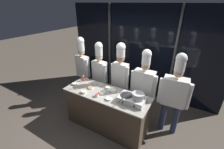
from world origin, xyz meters
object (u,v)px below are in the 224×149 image
Objects in this scene: serving_spoon_solid at (94,85)px; chef_sous at (100,71)px; prep_bowl_noodles at (102,92)px; chef_apprentice at (174,92)px; prep_bowl_garlic at (113,90)px; prep_bowl_carrots at (91,88)px; prep_bowl_ginger at (84,92)px; prep_bowl_mushrooms at (101,84)px; prep_bowl_bean_sprouts at (108,88)px; chef_head at (82,65)px; serving_spoon_slotted at (75,89)px; chef_pastry at (144,84)px; portable_stove at (132,99)px; prep_bowl_chicken at (75,84)px; squeeze_bottle_chili at (83,78)px; stock_pot at (138,96)px; prep_bowl_bell_pepper at (97,95)px; prep_bowl_rice at (109,99)px; frying_pan at (127,94)px; chef_line at (120,74)px.

serving_spoon_solid is 0.51m from chef_sous.
prep_bowl_noodles is 1.50m from chef_apprentice.
chef_sous is (-0.69, 0.50, 0.12)m from prep_bowl_garlic.
prep_bowl_ginger is (-0.02, -0.23, 0.01)m from prep_bowl_carrots.
prep_bowl_ginger is at bearing -105.70° from prep_bowl_mushrooms.
chef_head reaches higher than prep_bowl_bean_sprouts.
serving_spoon_slotted is at bearing 88.71° from chef_sous.
chef_pastry is (0.53, 0.50, 0.07)m from prep_bowl_garlic.
prep_bowl_chicken is (-1.46, -0.06, -0.04)m from portable_stove.
squeeze_bottle_chili is 1.68× the size of prep_bowl_bean_sprouts.
stock_pot reaches higher than serving_spoon_slotted.
prep_bowl_mushrooms reaches higher than serving_spoon_solid.
prep_bowl_bell_pepper is 0.74× the size of prep_bowl_rice.
chef_pastry reaches higher than frying_pan.
serving_spoon_slotted is at bearing 49.74° from chef_line.
prep_bowl_noodles is at bearing 26.84° from prep_bowl_ginger.
squeeze_bottle_chili is at bearing 178.76° from prep_bowl_bean_sprouts.
prep_bowl_bell_pepper is 1.61m from chef_apprentice.
stock_pot is at bearing 11.81° from prep_bowl_ginger.
prep_bowl_bell_pepper is at bearing -32.60° from prep_bowl_carrots.
squeeze_bottle_chili is 0.73m from prep_bowl_bean_sprouts.
chef_sous reaches higher than prep_bowl_chicken.
chef_apprentice is (1.27, -0.03, -0.10)m from chef_line.
prep_bowl_chicken is 0.96m from prep_bowl_garlic.
portable_stove reaches higher than serving_spoon_slotted.
prep_bowl_bell_pepper is at bearing -67.32° from prep_bowl_mushrooms.
prep_bowl_bean_sprouts is 0.75m from serving_spoon_slotted.
prep_bowl_ginger is at bearing -94.21° from prep_bowl_carrots.
stock_pot reaches higher than prep_bowl_bell_pepper.
stock_pot is at bearing -7.78° from serving_spoon_solid.
serving_spoon_solid is (-0.15, -0.08, -0.02)m from prep_bowl_mushrooms.
prep_bowl_chicken is 1.08× the size of prep_bowl_rice.
prep_bowl_mushrooms is at bearing 134.89° from chef_sous.
prep_bowl_garlic is at bearing 35.39° from prep_bowl_ginger.
portable_stove is at bearing -13.68° from prep_bowl_garlic.
prep_bowl_carrots is 0.81× the size of prep_bowl_garlic.
prep_bowl_garlic is 0.54× the size of serving_spoon_solid.
prep_bowl_garlic is 0.77× the size of serving_spoon_slotted.
chef_head is at bearing 149.04° from prep_bowl_rice.
chef_head is 0.99× the size of chef_line.
prep_bowl_carrots is 0.68m from chef_sous.
prep_bowl_noodles is (-0.55, -0.05, -0.11)m from frying_pan.
frying_pan is 0.22× the size of chef_head.
squeeze_bottle_chili is at bearing 28.14° from chef_line.
prep_bowl_ginger is at bearing -22.98° from prep_bowl_chicken.
chef_line reaches higher than prep_bowl_bean_sprouts.
prep_bowl_bell_pepper is (-0.83, -0.21, -0.16)m from stock_pot.
prep_bowl_rice is (0.97, -0.37, -0.06)m from squeeze_bottle_chili.
chef_head is 1.01× the size of chef_apprentice.
prep_bowl_ginger reaches higher than prep_bowl_carrots.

